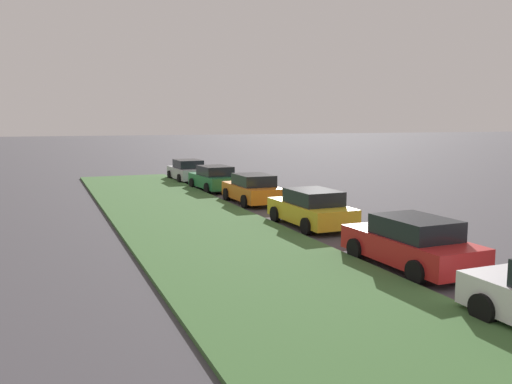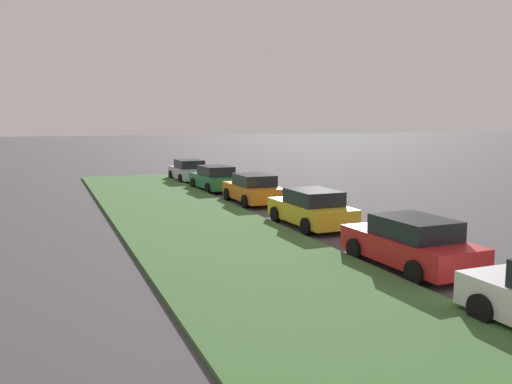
# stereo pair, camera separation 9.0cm
# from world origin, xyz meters

# --- Properties ---
(grass_median) EXTENTS (60.00, 6.00, 0.12)m
(grass_median) POSITION_xyz_m (10.00, 6.47, 0.06)
(grass_median) COLOR #3D6633
(grass_median) RESTS_ON ground
(parked_car_red) EXTENTS (4.35, 2.12, 1.47)m
(parked_car_red) POSITION_xyz_m (12.27, 2.44, 0.72)
(parked_car_red) COLOR red
(parked_car_red) RESTS_ON ground
(parked_car_yellow) EXTENTS (4.33, 2.08, 1.47)m
(parked_car_yellow) POSITION_xyz_m (18.57, 2.27, 0.72)
(parked_car_yellow) COLOR gold
(parked_car_yellow) RESTS_ON ground
(parked_car_orange) EXTENTS (4.30, 2.03, 1.47)m
(parked_car_orange) POSITION_xyz_m (24.95, 2.22, 0.72)
(parked_car_orange) COLOR orange
(parked_car_orange) RESTS_ON ground
(parked_car_green) EXTENTS (4.39, 2.19, 1.47)m
(parked_car_green) POSITION_xyz_m (30.36, 2.53, 0.72)
(parked_car_green) COLOR #1E6B38
(parked_car_green) RESTS_ON ground
(parked_car_silver) EXTENTS (4.33, 2.08, 1.47)m
(parked_car_silver) POSITION_xyz_m (35.79, 2.73, 0.72)
(parked_car_silver) COLOR #B2B5BA
(parked_car_silver) RESTS_ON ground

